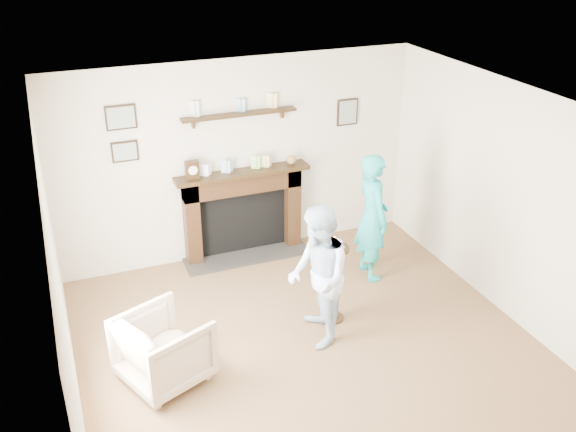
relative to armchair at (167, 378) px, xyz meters
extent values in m
plane|color=brown|center=(1.45, -0.35, 0.00)|extent=(5.00, 5.00, 0.00)
cube|color=beige|center=(1.45, 2.15, 1.25)|extent=(4.50, 0.04, 2.50)
cube|color=beige|center=(-0.80, -0.35, 1.25)|extent=(0.04, 5.00, 2.50)
cube|color=beige|center=(3.70, -0.35, 1.25)|extent=(0.04, 5.00, 2.50)
cube|color=white|center=(1.45, -0.35, 2.50)|extent=(4.50, 5.00, 0.04)
cube|color=black|center=(0.79, 2.05, 0.55)|extent=(0.18, 0.20, 1.10)
cube|color=black|center=(2.11, 2.05, 0.55)|extent=(0.18, 0.20, 1.10)
cube|color=black|center=(1.45, 2.05, 0.98)|extent=(1.50, 0.20, 0.24)
cube|color=black|center=(1.45, 2.12, 0.43)|extent=(1.14, 0.06, 0.86)
cube|color=#2B2926|center=(1.45, 1.93, 0.01)|extent=(1.60, 0.44, 0.03)
cube|color=black|center=(1.45, 2.02, 1.12)|extent=(1.68, 0.26, 0.05)
cube|color=black|center=(1.45, 2.08, 1.85)|extent=(1.40, 0.15, 0.03)
cube|color=black|center=(0.10, 2.14, 1.95)|extent=(0.34, 0.03, 0.28)
cube|color=black|center=(0.10, 2.14, 1.55)|extent=(0.30, 0.03, 0.24)
cube|color=black|center=(2.90, 2.14, 1.70)|extent=(0.28, 0.03, 0.34)
cube|color=black|center=(0.83, 2.02, 1.26)|extent=(0.16, 0.09, 0.22)
cylinder|color=white|center=(0.83, 1.98, 1.27)|extent=(0.11, 0.01, 0.11)
sphere|color=green|center=(2.09, 2.02, 1.21)|extent=(0.12, 0.12, 0.12)
imported|color=tan|center=(0.00, 0.00, 0.00)|extent=(0.97, 0.96, 0.68)
imported|color=#ADBBD8|center=(1.58, 0.04, 0.00)|extent=(0.70, 0.83, 1.49)
imported|color=#21B8BB|center=(2.69, 0.99, 0.00)|extent=(0.40, 0.59, 1.56)
cylinder|color=black|center=(1.88, 0.31, 0.01)|extent=(0.26, 0.26, 0.02)
cylinder|color=black|center=(1.88, 0.31, 0.44)|extent=(0.06, 0.06, 0.83)
cylinder|color=black|center=(1.88, 0.31, 0.87)|extent=(0.32, 0.32, 0.03)
cylinder|color=silver|center=(1.88, 0.31, 0.88)|extent=(0.21, 0.21, 0.01)
cylinder|color=silver|center=(1.88, 0.31, 0.92)|extent=(0.17, 0.17, 0.06)
cylinder|color=beige|center=(1.88, 0.31, 0.97)|extent=(0.01, 0.01, 0.05)
sphere|color=orange|center=(1.88, 0.31, 1.00)|extent=(0.02, 0.02, 0.02)
camera|label=1|loc=(-0.71, -4.91, 4.06)|focal=40.00mm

